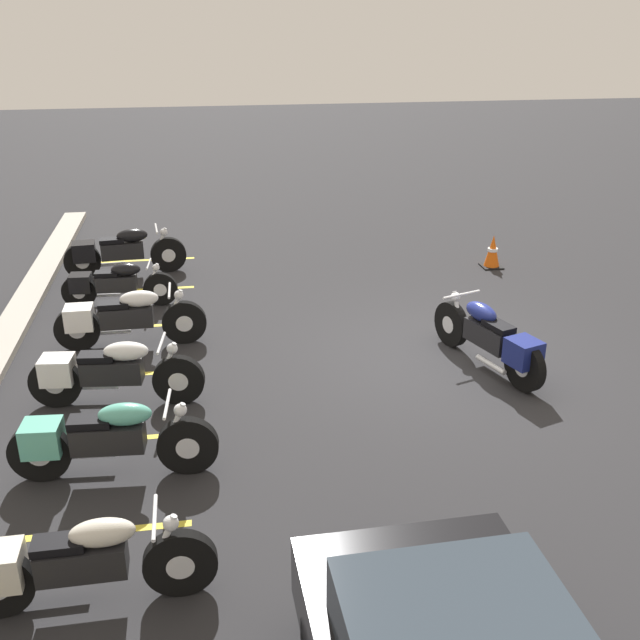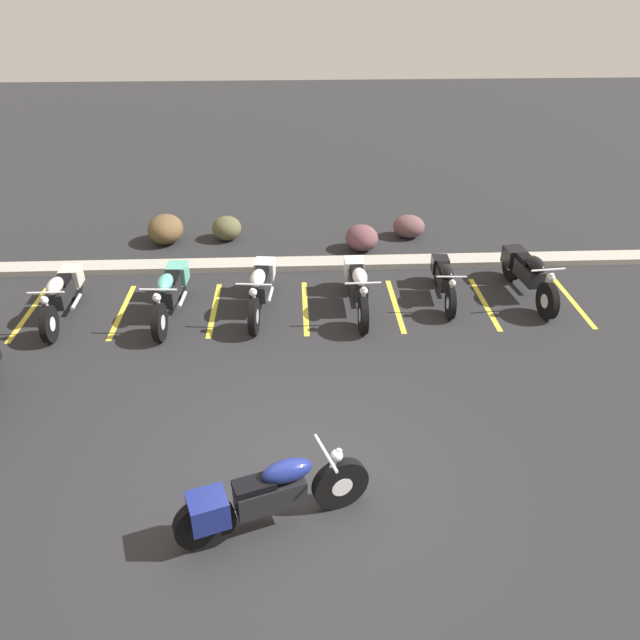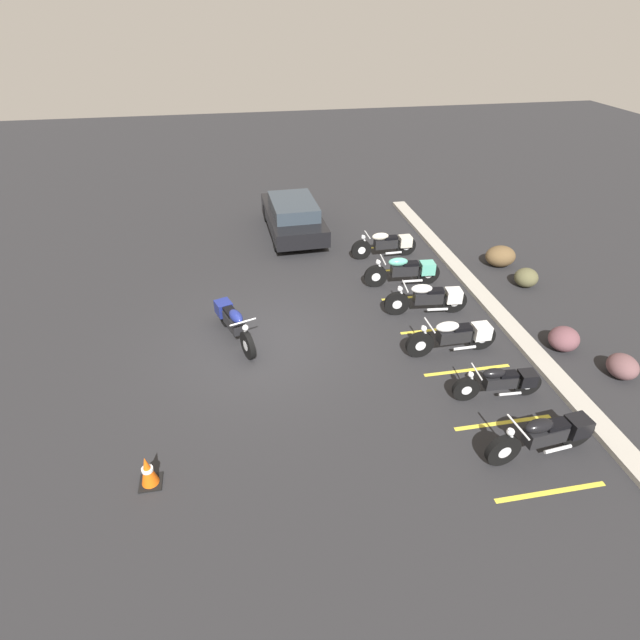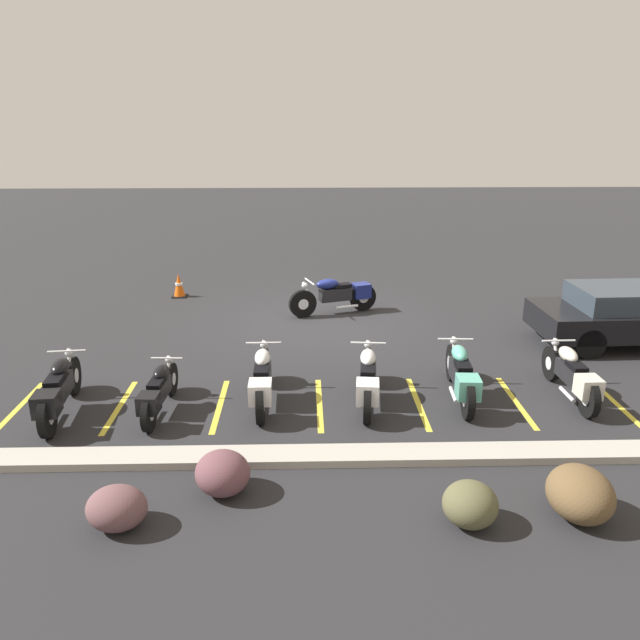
% 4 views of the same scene
% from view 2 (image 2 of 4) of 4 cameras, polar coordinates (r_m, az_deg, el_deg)
% --- Properties ---
extents(ground, '(60.00, 60.00, 0.00)m').
position_cam_2_polar(ground, '(8.17, -1.56, -14.74)').
color(ground, '#262628').
extents(motorcycle_navy_featured, '(2.25, 1.02, 0.92)m').
position_cam_2_polar(motorcycle_navy_featured, '(7.36, -5.10, -15.82)').
color(motorcycle_navy_featured, black).
rests_on(motorcycle_navy_featured, ground).
extents(parked_bike_0, '(0.62, 2.20, 0.87)m').
position_cam_2_polar(parked_bike_0, '(12.33, -22.48, 2.27)').
color(parked_bike_0, black).
rests_on(parked_bike_0, ground).
extents(parked_bike_1, '(0.64, 2.29, 0.90)m').
position_cam_2_polar(parked_bike_1, '(11.78, -13.51, 2.64)').
color(parked_bike_1, black).
rests_on(parked_bike_1, ground).
extents(parked_bike_2, '(0.66, 2.26, 0.89)m').
position_cam_2_polar(parked_bike_2, '(11.69, -5.44, 3.13)').
color(parked_bike_2, black).
rests_on(parked_bike_2, ground).
extents(parked_bike_3, '(0.64, 2.27, 0.89)m').
position_cam_2_polar(parked_bike_3, '(11.70, 3.47, 3.26)').
color(parked_bike_3, black).
rests_on(parked_bike_3, ground).
extents(parked_bike_4, '(0.55, 1.97, 0.77)m').
position_cam_2_polar(parked_bike_4, '(12.30, 11.29, 3.76)').
color(parked_bike_4, black).
rests_on(parked_bike_4, ground).
extents(parked_bike_5, '(0.67, 2.30, 0.90)m').
position_cam_2_polar(parked_bike_5, '(12.79, 18.41, 4.17)').
color(parked_bike_5, black).
rests_on(parked_bike_5, ground).
extents(concrete_curb, '(18.00, 0.50, 0.12)m').
position_cam_2_polar(concrete_curb, '(13.49, -2.19, 5.17)').
color(concrete_curb, '#A8A399').
rests_on(concrete_curb, ground).
extents(landscape_rock_0, '(1.04, 1.04, 0.59)m').
position_cam_2_polar(landscape_rock_0, '(14.22, 3.83, 7.50)').
color(landscape_rock_0, brown).
rests_on(landscape_rock_0, ground).
extents(landscape_rock_1, '(0.84, 0.76, 0.53)m').
position_cam_2_polar(landscape_rock_1, '(15.05, 8.12, 8.47)').
color(landscape_rock_1, brown).
rests_on(landscape_rock_1, ground).
extents(landscape_rock_2, '(0.69, 0.69, 0.56)m').
position_cam_2_polar(landscape_rock_2, '(14.92, -8.53, 8.30)').
color(landscape_rock_2, brown).
rests_on(landscape_rock_2, ground).
extents(landscape_rock_3, '(0.84, 0.98, 0.66)m').
position_cam_2_polar(landscape_rock_3, '(15.01, -13.94, 8.07)').
color(landscape_rock_3, brown).
rests_on(landscape_rock_3, ground).
extents(stall_line_0, '(0.10, 2.10, 0.00)m').
position_cam_2_polar(stall_line_0, '(12.89, -25.09, 0.54)').
color(stall_line_0, gold).
rests_on(stall_line_0, ground).
extents(stall_line_1, '(0.10, 2.10, 0.00)m').
position_cam_2_polar(stall_line_1, '(12.32, -17.65, 0.75)').
color(stall_line_1, gold).
rests_on(stall_line_1, ground).
extents(stall_line_2, '(0.10, 2.10, 0.00)m').
position_cam_2_polar(stall_line_2, '(11.98, -9.65, 0.97)').
color(stall_line_2, gold).
rests_on(stall_line_2, ground).
extents(stall_line_3, '(0.10, 2.10, 0.00)m').
position_cam_2_polar(stall_line_3, '(11.88, -1.35, 1.17)').
color(stall_line_3, gold).
rests_on(stall_line_3, ground).
extents(stall_line_4, '(0.10, 2.10, 0.00)m').
position_cam_2_polar(stall_line_4, '(12.04, 6.91, 1.35)').
color(stall_line_4, gold).
rests_on(stall_line_4, ground).
extents(stall_line_5, '(0.10, 2.10, 0.00)m').
position_cam_2_polar(stall_line_5, '(12.43, 14.81, 1.49)').
color(stall_line_5, gold).
rests_on(stall_line_5, ground).
extents(stall_line_6, '(0.10, 2.10, 0.00)m').
position_cam_2_polar(stall_line_6, '(13.05, 22.09, 1.60)').
color(stall_line_6, gold).
rests_on(stall_line_6, ground).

